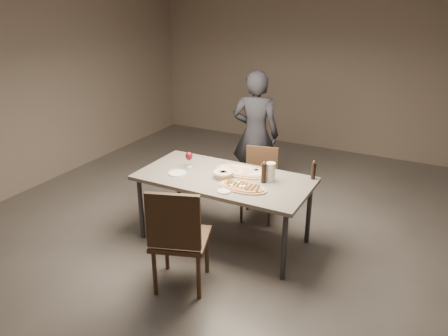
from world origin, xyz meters
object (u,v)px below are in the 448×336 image
at_px(bread_basket, 223,174).
at_px(dining_table, 224,182).
at_px(pepper_mill_left, 264,173).
at_px(carafe, 271,172).
at_px(chair_far, 260,179).
at_px(diner, 255,134).
at_px(ham_pizza, 242,171).
at_px(zucchini_pizza, 243,187).
at_px(chair_near, 178,235).

bearing_deg(bread_basket, dining_table, 92.35).
height_order(pepper_mill_left, carafe, pepper_mill_left).
distance_m(chair_far, diner, 0.72).
bearing_deg(ham_pizza, pepper_mill_left, -33.06).
xyz_separation_m(carafe, chair_far, (-0.36, 0.59, -0.38)).
bearing_deg(chair_far, dining_table, 69.15).
height_order(zucchini_pizza, ham_pizza, zucchini_pizza).
xyz_separation_m(dining_table, chair_far, (0.11, 0.71, -0.22)).
bearing_deg(chair_near, zucchini_pizza, 53.17).
bearing_deg(carafe, chair_far, 121.21).
relative_size(bread_basket, pepper_mill_left, 0.91).
bearing_deg(diner, chair_far, 106.84).
height_order(zucchini_pizza, chair_near, chair_near).
height_order(ham_pizza, bread_basket, bread_basket).
xyz_separation_m(dining_table, chair_near, (0.04, -0.95, -0.12)).
xyz_separation_m(zucchini_pizza, chair_far, (-0.18, 0.87, -0.29)).
xyz_separation_m(zucchini_pizza, carafe, (0.17, 0.29, 0.08)).
xyz_separation_m(bread_basket, diner, (-0.20, 1.27, 0.03)).
relative_size(ham_pizza, chair_far, 0.72).
distance_m(dining_table, bread_basket, 0.10).
distance_m(zucchini_pizza, diner, 1.50).
xyz_separation_m(pepper_mill_left, chair_near, (-0.37, -1.01, -0.28)).
relative_size(chair_near, chair_far, 1.21).
distance_m(dining_table, carafe, 0.50).
bearing_deg(chair_near, carafe, 49.19).
xyz_separation_m(pepper_mill_left, diner, (-0.62, 1.19, -0.03)).
xyz_separation_m(ham_pizza, bread_basket, (-0.12, -0.22, 0.03)).
distance_m(pepper_mill_left, carafe, 0.08).
xyz_separation_m(ham_pizza, carafe, (0.35, -0.07, 0.08)).
bearing_deg(diner, bread_basket, 86.10).
distance_m(dining_table, diner, 1.27).
relative_size(dining_table, diner, 1.09).
distance_m(bread_basket, chair_near, 0.95).
distance_m(bread_basket, carafe, 0.49).
height_order(pepper_mill_left, chair_far, pepper_mill_left).
distance_m(carafe, chair_near, 1.19).
bearing_deg(pepper_mill_left, diner, 117.38).
xyz_separation_m(zucchini_pizza, pepper_mill_left, (0.13, 0.22, 0.09)).
xyz_separation_m(zucchini_pizza, chair_near, (-0.25, -0.79, -0.19)).
distance_m(pepper_mill_left, chair_near, 1.11).
relative_size(carafe, chair_far, 0.23).
xyz_separation_m(zucchini_pizza, diner, (-0.49, 1.41, 0.06)).
bearing_deg(chair_near, bread_basket, 73.16).
bearing_deg(carafe, bread_basket, -162.47).
bearing_deg(pepper_mill_left, chair_far, 115.36).
bearing_deg(zucchini_pizza, dining_table, 163.12).
height_order(pepper_mill_left, chair_near, chair_near).
bearing_deg(dining_table, chair_far, 81.42).
relative_size(chair_near, diner, 0.62).
relative_size(zucchini_pizza, chair_far, 0.59).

